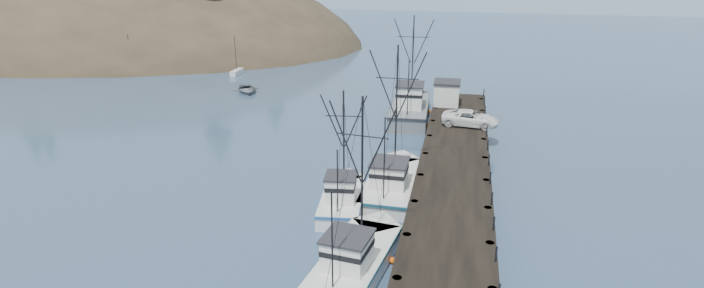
% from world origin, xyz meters
% --- Properties ---
extents(ground, '(400.00, 400.00, 0.00)m').
position_xyz_m(ground, '(0.00, 0.00, 0.00)').
color(ground, navy).
rests_on(ground, ground).
extents(pier, '(6.00, 44.00, 2.00)m').
position_xyz_m(pier, '(14.00, 16.00, 1.69)').
color(pier, black).
rests_on(pier, ground).
extents(headland, '(134.80, 78.00, 51.00)m').
position_xyz_m(headland, '(-74.95, 78.61, -4.55)').
color(headland, '#382D1E').
rests_on(headland, ground).
extents(distant_ridge, '(360.00, 40.00, 26.00)m').
position_xyz_m(distant_ridge, '(10.00, 170.00, 0.00)').
color(distant_ridge, '#9EB2C6').
rests_on(distant_ridge, ground).
extents(moored_sailboats, '(18.27, 15.77, 6.35)m').
position_xyz_m(moored_sailboats, '(-30.68, 54.56, 0.33)').
color(moored_sailboats, silver).
rests_on(moored_sailboats, ground).
extents(trawler_near, '(5.05, 11.42, 11.48)m').
position_xyz_m(trawler_near, '(8.40, -0.60, 0.82)').
color(trawler_near, silver).
rests_on(trawler_near, ground).
extents(trawler_mid, '(4.01, 9.48, 9.60)m').
position_xyz_m(trawler_mid, '(5.63, 7.91, 0.82)').
color(trawler_mid, silver).
rests_on(trawler_mid, ground).
extents(trawler_far, '(4.24, 12.27, 12.43)m').
position_xyz_m(trawler_far, '(9.01, 11.84, 0.82)').
color(trawler_far, silver).
rests_on(trawler_far, ground).
extents(work_vessel, '(4.77, 14.49, 12.28)m').
position_xyz_m(work_vessel, '(8.25, 33.19, 1.23)').
color(work_vessel, slate).
rests_on(work_vessel, ground).
extents(pier_shed, '(3.00, 3.20, 2.80)m').
position_xyz_m(pier_shed, '(12.50, 32.60, 3.42)').
color(pier_shed, silver).
rests_on(pier_shed, pier).
extents(pickup_truck, '(6.03, 3.32, 1.60)m').
position_xyz_m(pickup_truck, '(15.26, 24.94, 2.80)').
color(pickup_truck, white).
rests_on(pickup_truck, pier).
extents(motorboat, '(5.80, 6.38, 1.08)m').
position_xyz_m(motorboat, '(-15.62, 40.66, 0.00)').
color(motorboat, slate).
rests_on(motorboat, ground).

